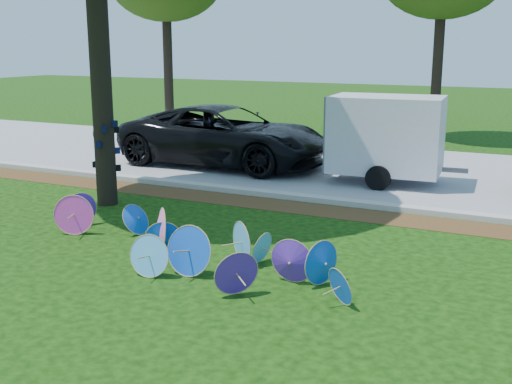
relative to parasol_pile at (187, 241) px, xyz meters
The scene contains 7 objects.
ground 0.64m from the parasol_pile, 87.63° to the right, with size 90.00×90.00×0.00m, color black.
mulch_strip 3.98m from the parasol_pile, 89.68° to the left, with size 90.00×1.00×0.01m, color #472D16.
curb 4.67m from the parasol_pile, 89.73° to the left, with size 90.00×0.30×0.12m, color #B7B5AD.
street 8.82m from the parasol_pile, 89.86° to the left, with size 90.00×8.00×0.01m, color gray.
parasol_pile is the anchor object (origin of this frame).
black_van 8.31m from the parasol_pile, 114.10° to the left, with size 2.81×6.09×1.69m, color black.
cargo_trailer 7.38m from the parasol_pile, 79.45° to the left, with size 2.68×1.70×2.47m, color silver.
Camera 1 is at (5.24, -7.85, 3.47)m, focal length 45.00 mm.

